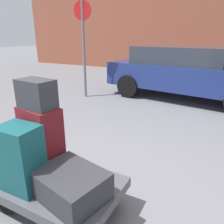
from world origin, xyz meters
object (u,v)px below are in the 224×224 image
object	(u,v)px
suitcase_maroon_rear_right	(42,140)
no_parking_sign	(84,40)
suitcase_teal_center	(21,158)
duffel_bag_charcoal_topmost_pile	(36,94)
parked_car	(187,71)
luggage_cart	(56,187)
suitcase_charcoal_stacked_top	(71,185)

from	to	relation	value
suitcase_maroon_rear_right	no_parking_sign	bearing A→B (deg)	128.45
suitcase_teal_center	duffel_bag_charcoal_topmost_pile	world-z (taller)	duffel_bag_charcoal_topmost_pile
suitcase_teal_center	parked_car	world-z (taller)	parked_car
luggage_cart	suitcase_teal_center	xyz separation A→B (m)	(-0.19, -0.20, 0.38)
duffel_bag_charcoal_topmost_pile	no_parking_sign	bearing A→B (deg)	124.18
suitcase_charcoal_stacked_top	parked_car	size ratio (longest dim) A/B	0.13
suitcase_teal_center	parked_car	distance (m)	5.24
duffel_bag_charcoal_topmost_pile	no_parking_sign	xyz separation A→B (m)	(-2.02, 3.74, 0.40)
luggage_cart	duffel_bag_charcoal_topmost_pile	xyz separation A→B (m)	(-0.23, 0.10, 0.91)
suitcase_charcoal_stacked_top	duffel_bag_charcoal_topmost_pile	size ratio (longest dim) A/B	1.70
suitcase_maroon_rear_right	luggage_cart	bearing A→B (deg)	-12.79
parked_car	suitcase_charcoal_stacked_top	bearing A→B (deg)	-90.77
suitcase_teal_center	no_parking_sign	bearing A→B (deg)	115.39
luggage_cart	suitcase_maroon_rear_right	bearing A→B (deg)	157.18
duffel_bag_charcoal_topmost_pile	luggage_cart	bearing A→B (deg)	-17.06
duffel_bag_charcoal_topmost_pile	suitcase_maroon_rear_right	bearing A→B (deg)	-174.24
suitcase_teal_center	parked_car	xyz separation A→B (m)	(0.53, 5.21, 0.11)
no_parking_sign	suitcase_teal_center	bearing A→B (deg)	-62.97
luggage_cart	no_parking_sign	world-z (taller)	no_parking_sign
no_parking_sign	duffel_bag_charcoal_topmost_pile	bearing A→B (deg)	-61.58
suitcase_teal_center	parked_car	bearing A→B (deg)	82.53
luggage_cart	suitcase_teal_center	size ratio (longest dim) A/B	2.04
suitcase_maroon_rear_right	suitcase_teal_center	world-z (taller)	suitcase_maroon_rear_right
luggage_cart	no_parking_sign	xyz separation A→B (m)	(-2.25, 3.83, 1.31)
luggage_cart	no_parking_sign	size ratio (longest dim) A/B	0.49
duffel_bag_charcoal_topmost_pile	parked_car	distance (m)	4.97
suitcase_maroon_rear_right	no_parking_sign	size ratio (longest dim) A/B	0.27
suitcase_maroon_rear_right	duffel_bag_charcoal_topmost_pile	world-z (taller)	duffel_bag_charcoal_topmost_pile
suitcase_maroon_rear_right	suitcase_teal_center	xyz separation A→B (m)	(0.04, -0.29, -0.04)
suitcase_charcoal_stacked_top	no_parking_sign	bearing A→B (deg)	135.34
duffel_bag_charcoal_topmost_pile	parked_car	bearing A→B (deg)	89.18
no_parking_sign	suitcase_maroon_rear_right	bearing A→B (deg)	-61.58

